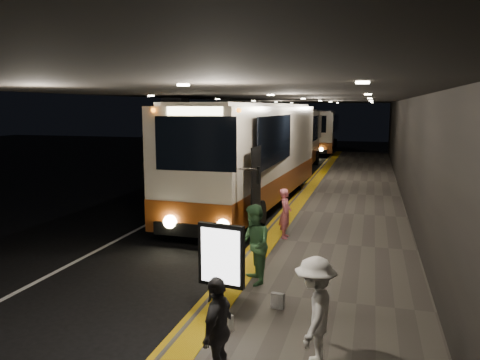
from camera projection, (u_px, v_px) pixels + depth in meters
The scene contains 19 objects.
ground at pixel (171, 245), 13.91m from camera, with size 90.00×90.00×0.00m, color black.
lane_line_white at pixel (181, 207), 19.15m from camera, with size 0.12×50.00×0.01m, color silver.
kerb_stripe_yellow at pixel (280, 213), 18.03m from camera, with size 0.18×50.00×0.01m, color gold.
sidewalk at pixel (344, 215), 17.37m from camera, with size 4.50×50.00×0.15m, color #514C44.
tactile_strip at pixel (293, 210), 17.87m from camera, with size 0.50×50.00×0.01m, color gold.
terminal_wall at pixel (412, 138), 16.31m from camera, with size 0.10×50.00×6.00m, color black.
support_columns at pixel (176, 156), 17.77m from camera, with size 0.80×24.80×4.40m.
canopy at pixel (286, 92), 17.28m from camera, with size 9.00×50.00×0.40m, color black.
coach_main at pixel (253, 159), 19.15m from camera, with size 3.29×13.20×4.09m.
coach_second at pixel (291, 143), 29.23m from camera, with size 2.81×12.08×3.78m.
coach_third at pixel (320, 133), 42.68m from camera, with size 3.14×11.64×3.62m.
passenger_boarding at pixel (285, 213), 14.04m from camera, with size 0.55×0.36×1.51m, color #D86575.
passenger_waiting_green at pixel (254, 245), 10.36m from camera, with size 0.87×0.54×1.79m, color #3D6F42.
passenger_waiting_white at pixel (315, 312), 7.05m from camera, with size 1.10×0.51×1.71m, color white.
passenger_waiting_grey at pixel (218, 329), 6.66m from camera, with size 0.92×0.47×1.56m, color #48484D.
bag_polka at pixel (278, 301), 9.17m from camera, with size 0.25×0.11×0.31m, color black.
bag_plain at pixel (226, 322), 8.27m from camera, with size 0.23×0.14×0.29m, color silver.
info_sign at pixel (221, 257), 8.32m from camera, with size 0.89×0.23×1.87m.
stanchion_post at pixel (232, 257), 10.45m from camera, with size 0.05×0.05×1.19m, color black.
Camera 1 is at (5.65, -12.37, 4.07)m, focal length 35.00 mm.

